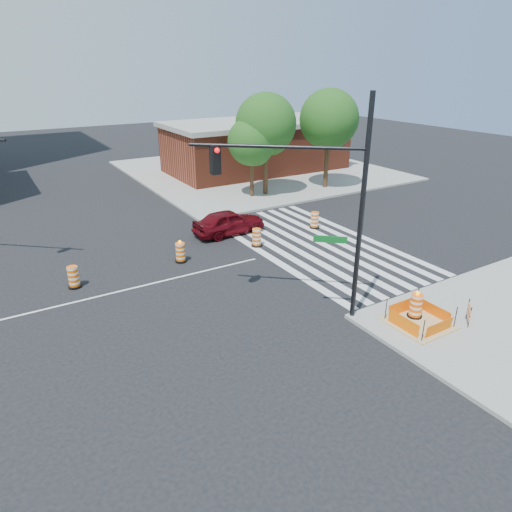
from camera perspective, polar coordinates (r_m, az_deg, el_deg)
The scene contains 17 objects.
ground at distance 21.46m, azimuth -16.42°, elevation -4.20°, with size 120.00×120.00×0.00m, color black.
sidewalk_ne at distance 44.01m, azimuth 0.04°, elevation 10.69°, with size 22.00×22.00×0.15m, color gray.
crosswalk_east at distance 25.96m, azimuth 7.35°, elevation 1.44°, with size 6.75×13.50×0.01m.
lane_centerline at distance 21.45m, azimuth -16.42°, elevation -4.19°, with size 14.00×0.12×0.01m, color silver.
excavation_pit at distance 18.91m, azimuth 19.68°, elevation -7.77°, with size 2.20×2.20×0.90m.
brick_storefront at distance 43.59m, azimuth 0.04°, elevation 13.58°, with size 16.50×8.50×4.60m.
red_coupe at distance 27.21m, azimuth -3.41°, elevation 4.26°, with size 1.75×4.36×1.49m, color #54070E.
signal_pole_se at distance 16.86m, azimuth 7.22°, elevation 8.13°, with size 5.01×4.23×8.49m.
pit_drum at distance 19.10m, azimuth 19.34°, elevation -5.99°, with size 0.59×0.59×1.16m.
barricade at distance 19.47m, azimuth 25.08°, elevation -6.37°, with size 0.58×0.53×0.88m.
tree_north_c at distance 34.11m, azimuth -0.50°, elevation 13.79°, with size 3.51×3.51×5.96m.
tree_north_d at distance 34.67m, azimuth 1.28°, elevation 15.76°, with size 4.46×4.46×7.59m.
tree_north_e at distance 37.14m, azimuth 9.11°, elevation 16.16°, with size 4.57×4.57×7.76m.
median_drum_2 at distance 22.30m, azimuth -21.83°, elevation -2.54°, with size 0.60×0.60×1.02m.
median_drum_3 at distance 23.67m, azimuth -9.41°, elevation 0.39°, with size 0.60×0.60×1.18m.
median_drum_4 at distance 25.36m, azimuth 0.08°, elevation 2.25°, with size 0.60×0.60×1.02m.
median_drum_5 at distance 28.46m, azimuth 7.34°, elevation 4.41°, with size 0.60×0.60×1.02m.
Camera 1 is at (-4.29, -18.77, 9.48)m, focal length 32.00 mm.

